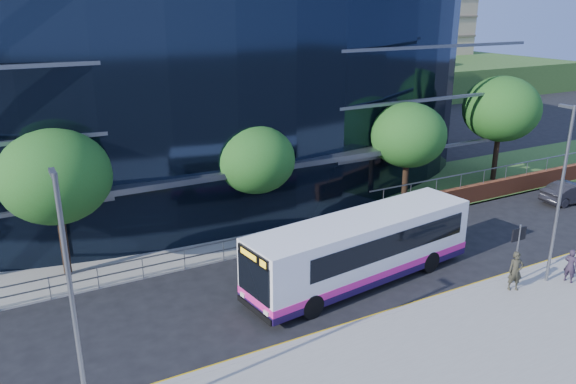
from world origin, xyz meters
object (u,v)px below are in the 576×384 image
tree_dist_e (349,69)px  streetlight_west (73,304)px  city_bus (363,248)px  parked_car (571,192)px  street_sign (518,242)px  pedestrian (571,266)px  pedestrian_b (516,271)px  tree_far_d (501,109)px  tree_far_c (408,135)px  tree_dist_f (438,64)px  streetlight_east (560,191)px  tree_far_a (55,177)px  tree_far_b (255,160)px

tree_dist_e → streetlight_west: (-38.00, -42.17, -0.10)m
city_bus → parked_car: bearing=0.6°
street_sign → pedestrian: street_sign is taller
parked_car → pedestrian_b: 14.34m
tree_far_d → pedestrian: 16.29m
tree_far_c → city_bus: size_ratio=0.56×
tree_far_c → tree_dist_f: 46.67m
pedestrian → pedestrian_b: size_ratio=0.88×
parked_car → tree_far_d: bearing=12.7°
streetlight_west → city_bus: 13.75m
streetlight_east → streetlight_west: bearing=180.0°
tree_far_a → tree_dist_e: tree_far_a is taller
streetlight_west → tree_dist_f: bearing=39.3°
tree_far_d → pedestrian: tree_far_d is taller
street_sign → streetlight_west: bearing=-178.2°
tree_dist_e → streetlight_east: bearing=-113.1°
tree_dist_e → parked_car: bearing=-101.5°
tree_far_c → pedestrian_b: bearing=-105.3°
city_bus → pedestrian: city_bus is taller
streetlight_east → tree_far_d: bearing=50.6°
tree_far_d → tree_dist_f: tree_far_d is taller
tree_far_b → parked_car: 20.73m
tree_far_d → city_bus: bearing=-155.2°
tree_far_a → tree_far_b: tree_far_a is taller
tree_far_d → parked_car: size_ratio=1.82×
tree_dist_f → streetlight_east: size_ratio=0.76×
tree_dist_e → tree_dist_f: 16.13m
tree_far_c → streetlight_east: bearing=-95.1°
street_sign → tree_far_c: 11.14m
streetlight_east → tree_far_b: bearing=127.6°
tree_far_a → tree_dist_f: tree_far_a is taller
tree_dist_e → streetlight_east: streetlight_east is taller
tree_dist_f → streetlight_west: size_ratio=0.76×
tree_far_a → tree_dist_e: (37.00, 31.00, -0.33)m
tree_dist_e → streetlight_west: streetlight_west is taller
tree_far_d → streetlight_west: size_ratio=0.93×
tree_far_a → tree_dist_e: bearing=40.0°
tree_far_b → pedestrian_b: tree_far_b is taller
street_sign → tree_dist_e: size_ratio=0.43×
tree_far_c → tree_dist_e: bearing=61.3°
tree_far_d → tree_far_a: bearing=-178.0°
streetlight_east → parked_car: size_ratio=1.95×
tree_far_a → pedestrian: bearing=-30.7°
tree_far_d → tree_dist_f: bearing=53.1°
tree_far_d → tree_dist_e: tree_far_d is taller
streetlight_east → pedestrian_b: streetlight_east is taller
street_sign → pedestrian: 2.82m
tree_far_d → pedestrian_b: 17.53m
tree_far_b → pedestrian: tree_far_b is taller
tree_far_b → parked_car: size_ratio=1.47×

